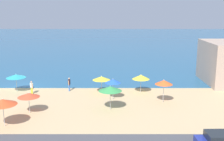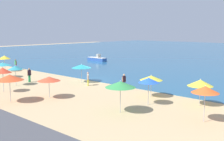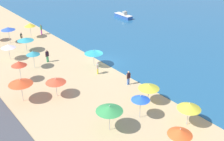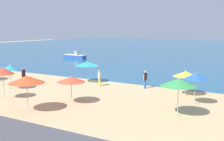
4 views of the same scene
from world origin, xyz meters
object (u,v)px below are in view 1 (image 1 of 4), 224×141
Objects in this scene: beach_umbrella_4 at (102,78)px; bather_4 at (70,83)px; beach_umbrella_6 at (17,76)px; beach_umbrella_7 at (165,82)px; beach_umbrella_0 at (111,89)px; beach_umbrella_5 at (114,81)px; beach_umbrella_8 at (29,95)px; bather_2 at (32,87)px; beach_umbrella_11 at (3,102)px; beach_umbrella_10 at (142,77)px.

beach_umbrella_4 is 4.31m from bather_4.
beach_umbrella_7 reaches higher than beach_umbrella_6.
beach_umbrella_4 is 7.89m from beach_umbrella_7.
beach_umbrella_5 is (0.29, 3.41, -0.10)m from beach_umbrella_0.
beach_umbrella_6 reaches higher than beach_umbrella_8.
bather_4 is (4.42, 1.20, 0.07)m from bather_2.
beach_umbrella_8 is at bearing -173.42° from beach_umbrella_0.
beach_umbrella_5 is at bearing 168.06° from beach_umbrella_7.
beach_umbrella_7 reaches higher than beach_umbrella_11.
beach_umbrella_7 reaches higher than beach_umbrella_4.
beach_umbrella_11 is 1.50× the size of bather_4.
bather_2 is at bearing -177.86° from beach_umbrella_10.
beach_umbrella_11 is 9.86m from bather_2.
beach_umbrella_5 reaches higher than beach_umbrella_4.
beach_umbrella_5 is 1.05× the size of beach_umbrella_10.
bather_2 is at bearing 167.83° from beach_umbrella_7.
beach_umbrella_7 is (5.57, -1.18, 0.18)m from beach_umbrella_5.
beach_umbrella_4 is 0.84× the size of beach_umbrella_11.
beach_umbrella_11 reaches higher than beach_umbrella_8.
beach_umbrella_10 reaches higher than bather_2.
beach_umbrella_0 is 1.18× the size of beach_umbrella_4.
beach_umbrella_0 reaches higher than beach_umbrella_5.
beach_umbrella_4 is 1.35× the size of bather_2.
beach_umbrella_10 is 1.35× the size of bather_4.
beach_umbrella_6 is 0.94× the size of beach_umbrella_11.
beach_umbrella_7 is at bearing -12.17° from bather_2.
beach_umbrella_7 is at bearing -22.27° from bather_4.
beach_umbrella_7 reaches higher than bather_4.
beach_umbrella_0 is at bearing -121.64° from beach_umbrella_10.
beach_umbrella_10 is (4.87, 0.19, 0.11)m from beach_umbrella_4.
beach_umbrella_8 reaches higher than bather_4.
beach_umbrella_4 is 0.89× the size of beach_umbrella_5.
beach_umbrella_5 is 5.70m from beach_umbrella_7.
beach_umbrella_8 is at bearing -110.16° from bather_4.
beach_umbrella_7 is (17.65, -4.27, 0.33)m from beach_umbrella_6.
beach_umbrella_5 is at bearing -142.34° from beach_umbrella_10.
beach_umbrella_8 is 3.53m from beach_umbrella_11.
beach_umbrella_4 reaches higher than beach_umbrella_8.
beach_umbrella_0 is 1.49× the size of bather_4.
bather_2 is (2.14, -0.92, -1.11)m from beach_umbrella_6.
beach_umbrella_6 is at bearing 156.73° from bather_2.
beach_umbrella_6 is at bearing 151.15° from beach_umbrella_0.
beach_umbrella_10 is 9.07m from bather_4.
bather_4 is (-4.11, 0.89, -0.91)m from beach_umbrella_4.
beach_umbrella_5 is 10.26m from bather_2.
beach_umbrella_7 is at bearing 12.80° from beach_umbrella_8.
beach_umbrella_11 is at bearing -129.29° from beach_umbrella_4.
beach_umbrella_10 is at bearing 118.74° from beach_umbrella_7.
beach_umbrella_0 is at bearing -30.01° from bather_2.
bather_4 is at bearing 148.65° from beach_umbrella_5.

